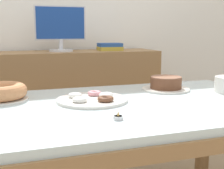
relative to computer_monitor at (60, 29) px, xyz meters
The scene contains 9 objects.
wall_back 0.37m from the computer_monitor, 83.23° to the left, with size 8.00×0.10×2.60m, color white.
dining_table 1.31m from the computer_monitor, 88.34° to the right, with size 1.82×1.00×0.72m.
sideboard 0.64m from the computer_monitor, ahead, with size 1.59×0.44×0.90m.
computer_monitor is the anchor object (origin of this frame).
book_stack 0.46m from the computer_monitor, ahead, with size 0.21×0.18×0.06m.
cake_chocolate_round 1.15m from the computer_monitor, 65.68° to the right, with size 0.28×0.28×0.08m.
cake_golden_bundt 1.14m from the computer_monitor, 115.82° to the right, with size 0.27×0.27×0.09m.
pastry_platter 1.20m from the computer_monitor, 91.98° to the right, with size 0.36×0.36×0.04m.
tealight_centre 1.54m from the computer_monitor, 91.08° to the right, with size 0.04×0.04×0.04m.
Camera 1 is at (-0.47, -1.40, 1.08)m, focal length 50.00 mm.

